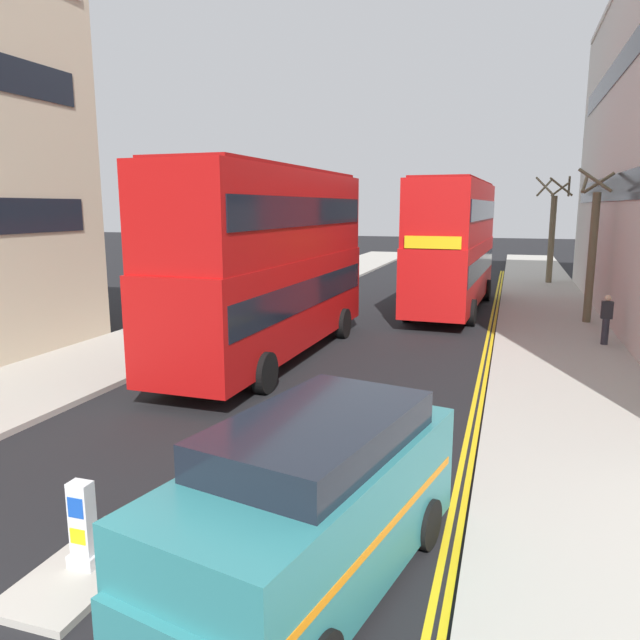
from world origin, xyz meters
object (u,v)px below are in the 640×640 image
object	(u,v)px
double_decker_bus_oncoming	(454,242)
taxi_minivan	(309,506)
double_decker_bus_away	(271,258)
pedestrian_far	(606,319)
keep_left_bollard	(83,528)

from	to	relation	value
double_decker_bus_oncoming	taxi_minivan	size ratio (longest dim) A/B	2.14
double_decker_bus_away	pedestrian_far	world-z (taller)	double_decker_bus_away
double_decker_bus_away	pedestrian_far	distance (m)	10.93
double_decker_bus_oncoming	pedestrian_far	size ratio (longest dim) A/B	6.73
double_decker_bus_away	pedestrian_far	xyz separation A→B (m)	(9.82, 4.36, -2.04)
double_decker_bus_away	double_decker_bus_oncoming	distance (m)	11.17
double_decker_bus_away	pedestrian_far	size ratio (longest dim) A/B	6.70
taxi_minivan	double_decker_bus_away	bearing A→B (deg)	114.46
double_decker_bus_away	double_decker_bus_oncoming	size ratio (longest dim) A/B	1.00
pedestrian_far	taxi_minivan	bearing A→B (deg)	-109.25
taxi_minivan	pedestrian_far	bearing A→B (deg)	70.75
keep_left_bollard	taxi_minivan	bearing A→B (deg)	11.09
double_decker_bus_oncoming	keep_left_bollard	bearing A→B (deg)	-96.58
taxi_minivan	pedestrian_far	xyz separation A→B (m)	(5.13, 14.67, -0.08)
double_decker_bus_away	keep_left_bollard	bearing A→B (deg)	-80.00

